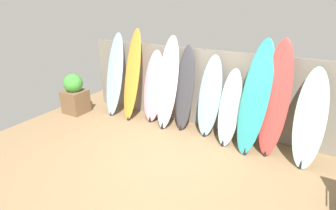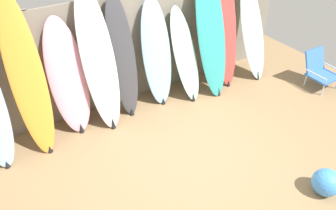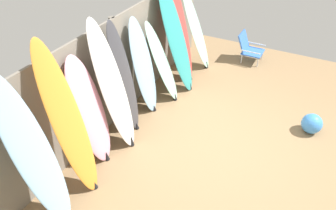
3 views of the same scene
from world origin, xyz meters
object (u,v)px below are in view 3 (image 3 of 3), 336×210
surfboard_pink_2 (90,113)px  surfboard_teal_7 (176,37)px  surfboard_skyblue_0 (34,155)px  surfboard_seafoam_6 (162,63)px  surfboard_seafoam_9 (196,30)px  surfboard_red_8 (181,29)px  beach_chair (249,47)px  beach_ball (312,124)px  surfboard_charcoal_4 (124,79)px  surfboard_skyblue_5 (144,67)px  surfboard_white_3 (113,88)px  surfboard_orange_1 (68,124)px

surfboard_pink_2 → surfboard_teal_7: size_ratio=0.80×
surfboard_skyblue_0 → surfboard_pink_2: size_ratio=1.19×
surfboard_seafoam_6 → surfboard_seafoam_9: bearing=-1.9°
surfboard_skyblue_0 → surfboard_teal_7: 3.49m
surfboard_skyblue_0 → surfboard_seafoam_9: (4.46, -0.08, -0.17)m
surfboard_red_8 → beach_chair: (1.40, -1.07, -0.75)m
beach_chair → beach_ball: bearing=-143.4°
surfboard_pink_2 → surfboard_red_8: surfboard_red_8 is taller
surfboard_charcoal_4 → surfboard_seafoam_6: (1.07, -0.11, -0.20)m
surfboard_red_8 → surfboard_seafoam_9: size_ratio=1.26×
surfboard_teal_7 → surfboard_skyblue_5: bearing=171.3°
surfboard_white_3 → surfboard_red_8: 2.29m
surfboard_skyblue_0 → surfboard_charcoal_4: 1.94m
surfboard_orange_1 → beach_ball: size_ratio=6.35×
surfboard_skyblue_5 → surfboard_seafoam_9: bearing=-4.5°
surfboard_skyblue_5 → surfboard_seafoam_9: size_ratio=1.01×
surfboard_skyblue_0 → surfboard_charcoal_4: size_ratio=1.07×
surfboard_skyblue_0 → surfboard_orange_1: bearing=-2.2°
surfboard_white_3 → surfboard_orange_1: bearing=-178.9°
surfboard_seafoam_6 → surfboard_white_3: bearing=178.9°
beach_chair → surfboard_skyblue_0: bearing=165.0°
surfboard_skyblue_5 → surfboard_orange_1: bearing=-177.3°
surfboard_skyblue_5 → beach_ball: bearing=-76.1°
surfboard_teal_7 → surfboard_seafoam_9: size_ratio=1.25×
surfboard_skyblue_5 → beach_chair: 2.99m
surfboard_skyblue_5 → surfboard_teal_7: 0.99m
surfboard_skyblue_0 → surfboard_teal_7: (3.48, -0.08, 0.05)m
surfboard_red_8 → surfboard_seafoam_9: (0.62, -0.07, -0.23)m
surfboard_seafoam_9 → beach_ball: 3.02m
surfboard_orange_1 → surfboard_red_8: bearing=0.2°
surfboard_skyblue_5 → surfboard_red_8: surfboard_red_8 is taller
surfboard_skyblue_0 → beach_ball: 4.33m
surfboard_skyblue_0 → surfboard_white_3: bearing=-0.1°
surfboard_charcoal_4 → beach_ball: (1.29, -2.83, -0.77)m
surfboard_pink_2 → beach_chair: (4.14, -1.18, -0.52)m
surfboard_skyblue_0 → surfboard_teal_7: bearing=-1.2°
surfboard_seafoam_6 → surfboard_seafoam_9: 1.45m
surfboard_seafoam_6 → beach_ball: 2.79m
surfboard_skyblue_5 → surfboard_white_3: bearing=-175.6°
surfboard_white_3 → beach_ball: 3.34m
surfboard_white_3 → surfboard_teal_7: bearing=-2.1°
surfboard_orange_1 → surfboard_white_3: surfboard_orange_1 is taller
beach_chair → surfboard_seafoam_6: bearing=151.6°
surfboard_skyblue_0 → beach_chair: surfboard_skyblue_0 is taller
surfboard_orange_1 → surfboard_pink_2: (0.53, 0.12, -0.23)m
surfboard_white_3 → beach_chair: surfboard_white_3 is taller
surfboard_pink_2 → beach_ball: bearing=-53.2°
beach_chair → beach_ball: size_ratio=1.89×
surfboard_red_8 → beach_chair: 1.91m
surfboard_orange_1 → surfboard_charcoal_4: size_ratio=1.14×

